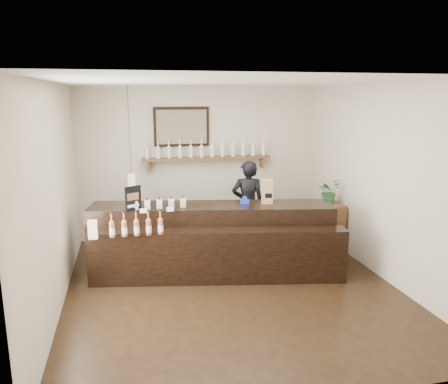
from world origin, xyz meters
The scene contains 10 objects.
ground centered at (0.00, 0.00, 0.00)m, with size 5.00×5.00×0.00m, color black.
room_shell centered at (0.00, 0.00, 1.70)m, with size 5.00×5.00×5.00m.
back_wall_decor centered at (-0.15, 2.37, 1.76)m, with size 2.66×0.96×1.69m.
counter centered at (-0.15, 0.57, 0.48)m, with size 3.72×1.63×1.19m.
promo_sign centered at (-1.30, 0.60, 1.20)m, with size 0.23×0.15×0.36m.
paper_bag centered at (0.71, 0.61, 1.21)m, with size 0.20×0.17×0.37m.
tape_dispenser centered at (0.37, 0.65, 1.07)m, with size 0.15×0.09×0.12m.
side_cabinet centered at (2.00, 1.15, 0.41)m, with size 0.42×0.57×0.83m.
potted_plant centered at (2.00, 1.15, 1.04)m, with size 0.39×0.33×0.43m, color #27632F.
shopkeeper centered at (0.67, 1.55, 0.88)m, with size 0.64×0.42×1.76m, color black.
Camera 1 is at (-1.36, -5.58, 2.63)m, focal length 35.00 mm.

